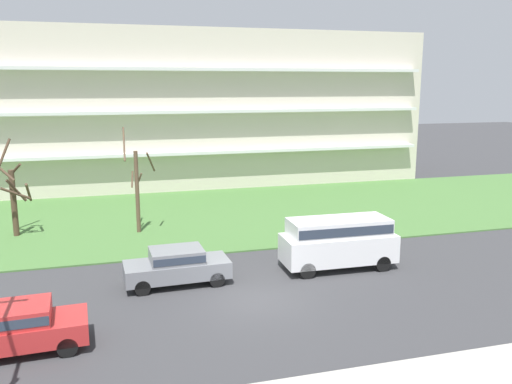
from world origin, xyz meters
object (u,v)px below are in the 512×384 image
tree_far_left (14,195)px  sedan_gray_center_left (177,265)px  sedan_red_center_right (15,327)px  van_white_near_left (339,239)px  tree_left (137,186)px

tree_far_left → sedan_gray_center_left: bearing=-51.2°
sedan_red_center_right → van_white_near_left: bearing=16.2°
tree_left → sedan_gray_center_left: bearing=-82.8°
tree_far_left → tree_left: 6.68m
tree_left → van_white_near_left: (8.49, -8.48, -1.34)m
sedan_gray_center_left → tree_far_left: bearing=-53.2°
sedan_gray_center_left → sedan_red_center_right: same height
tree_left → sedan_red_center_right: size_ratio=1.35×
tree_left → sedan_red_center_right: tree_left is taller
tree_far_left → van_white_near_left: bearing=-32.3°
van_white_near_left → sedan_gray_center_left: van_white_near_left is taller
tree_far_left → sedan_red_center_right: size_ratio=1.21×
sedan_gray_center_left → tree_left: bearing=-84.8°
van_white_near_left → sedan_red_center_right: van_white_near_left is taller
tree_left → van_white_near_left: 12.07m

